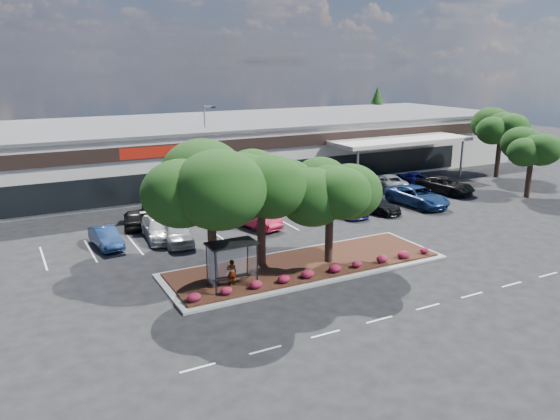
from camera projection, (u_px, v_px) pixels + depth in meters
name	position (u px, v px, depth m)	size (l,w,h in m)	color
ground	(370.00, 283.00, 31.89)	(160.00, 160.00, 0.00)	black
retail_store	(185.00, 150.00, 60.02)	(80.40, 25.20, 6.25)	silver
landscape_island	(306.00, 265.00, 34.37)	(18.00, 6.00, 0.26)	#9A9A95
lane_markings	(284.00, 235.00, 40.72)	(33.12, 20.06, 0.01)	silver
shrub_row	(324.00, 270.00, 32.47)	(17.00, 0.80, 0.50)	#9B1D4A
bus_shelter	(231.00, 251.00, 30.42)	(2.75, 1.55, 2.59)	black
island_tree_west	(211.00, 213.00, 31.02)	(7.20, 7.20, 7.89)	#193610
island_tree_mid	(261.00, 208.00, 33.27)	(6.60, 6.60, 7.32)	#193610
island_tree_east	(330.00, 212.00, 33.90)	(5.80, 5.80, 6.50)	#193610
tree_east_near	(530.00, 164.00, 51.28)	(5.60, 5.60, 6.51)	#193610
tree_east_far	(499.00, 143.00, 60.21)	(6.40, 6.40, 7.62)	#193610
conifer_north_east	(376.00, 116.00, 83.56)	(3.96, 3.96, 9.00)	#193610
person_waiting	(232.00, 273.00, 30.74)	(0.56, 0.37, 1.55)	#594C47
light_pole	(207.00, 152.00, 55.02)	(1.43, 0.50, 8.37)	#9A9A95
car_0	(106.00, 238.00, 37.99)	(1.44, 4.14, 1.36)	navy
car_1	(176.00, 232.00, 38.80)	(1.90, 4.73, 1.61)	#B3B3B3
car_2	(159.00, 228.00, 39.82)	(2.15, 5.30, 1.54)	#BCBCBC
car_4	(255.00, 218.00, 42.46)	(1.66, 4.77, 1.57)	maroon
car_5	(344.00, 205.00, 46.18)	(2.11, 5.20, 1.51)	navy
car_6	(375.00, 205.00, 46.69)	(1.92, 4.73, 1.37)	black
car_7	(418.00, 196.00, 48.85)	(2.85, 6.18, 1.72)	navy
car_8	(445.00, 185.00, 53.51)	(2.64, 5.73, 1.59)	black
car_10	(135.00, 218.00, 42.55)	(1.68, 4.17, 1.42)	black
car_11	(163.00, 205.00, 46.33)	(1.83, 4.54, 1.55)	#154416
car_12	(271.00, 197.00, 49.07)	(2.42, 5.25, 1.46)	silver
car_13	(310.00, 192.00, 50.41)	(2.37, 5.83, 1.69)	maroon
car_14	(323.00, 186.00, 53.55)	(2.04, 5.01, 1.45)	slate
car_15	(310.00, 183.00, 54.59)	(2.76, 5.99, 1.66)	navy
car_16	(388.00, 182.00, 55.44)	(2.48, 5.38, 1.50)	#B4BCC2
car_17	(412.00, 178.00, 57.43)	(2.21, 4.80, 1.33)	#0C0C53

